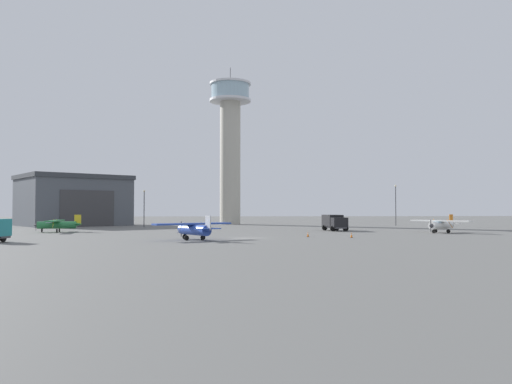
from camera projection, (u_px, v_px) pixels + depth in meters
The scene contains 11 objects.
ground_plane at pixel (246, 238), 67.24m from camera, with size 400.00×400.00×0.00m, color #60605E.
control_tower at pixel (230, 138), 128.58m from camera, with size 10.54×10.54×40.27m.
hangar at pixel (73, 200), 119.06m from camera, with size 29.69×28.77×11.78m.
airplane_white at pixel (441, 224), 82.19m from camera, with size 7.86×8.94×2.99m.
airplane_green at pixel (58, 224), 84.37m from camera, with size 7.81×9.97×2.93m.
airplane_blue at pixel (194, 229), 62.85m from camera, with size 9.84×7.92×3.11m.
truck_box_black at pixel (334, 222), 90.26m from camera, with size 3.82×6.98×2.84m.
light_post_west at pixel (144, 205), 108.28m from camera, with size 0.44×0.44×8.01m.
light_post_east at pixel (396, 202), 117.49m from camera, with size 0.44×0.44×9.54m.
traffic_cone_near_left at pixel (351, 235), 68.13m from camera, with size 0.36×0.36×0.72m.
traffic_cone_near_right at pixel (308, 234), 70.21m from camera, with size 0.36×0.36×0.74m.
Camera 1 is at (-4.48, -67.27, 3.89)m, focal length 35.31 mm.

